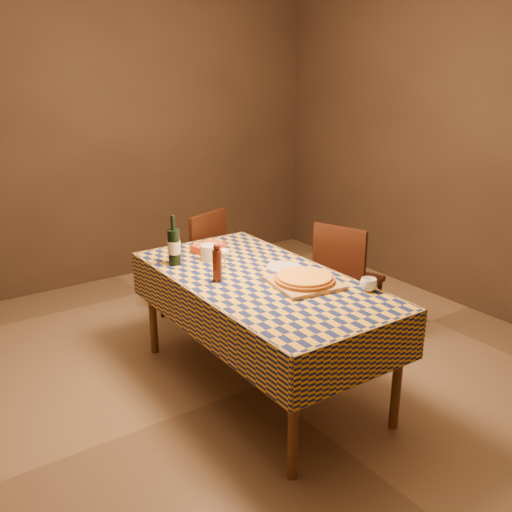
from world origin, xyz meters
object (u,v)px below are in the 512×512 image
(dining_table, at_px, (260,289))
(chair_far, at_px, (198,259))
(pizza, at_px, (304,278))
(bowl, at_px, (298,278))
(cutting_board, at_px, (304,283))
(wine_bottle, at_px, (174,246))
(white_plate, at_px, (284,267))
(chair_right, at_px, (345,275))

(dining_table, xyz_separation_m, chair_far, (0.20, 1.17, -0.17))
(pizza, bearing_deg, bowl, 86.29)
(pizza, height_order, bowl, pizza)
(bowl, bearing_deg, chair_far, 88.17)
(cutting_board, bearing_deg, bowl, 86.29)
(cutting_board, relative_size, wine_bottle, 1.13)
(bowl, distance_m, white_plate, 0.25)
(wine_bottle, height_order, chair_far, wine_bottle)
(dining_table, relative_size, white_plate, 8.02)
(wine_bottle, relative_size, chair_far, 0.36)
(cutting_board, relative_size, chair_far, 0.41)
(chair_far, bearing_deg, bowl, -91.83)
(dining_table, xyz_separation_m, wine_bottle, (-0.33, 0.53, 0.20))
(bowl, bearing_deg, wine_bottle, 123.96)
(dining_table, bearing_deg, chair_right, 12.65)
(bowl, xyz_separation_m, chair_right, (0.78, 0.39, -0.27))
(chair_right, bearing_deg, white_plate, -167.85)
(pizza, height_order, chair_right, chair_right)
(bowl, height_order, chair_far, chair_far)
(white_plate, bearing_deg, dining_table, -165.82)
(pizza, distance_m, chair_right, 0.95)
(white_plate, bearing_deg, chair_far, 91.47)
(white_plate, relative_size, chair_far, 0.25)
(chair_right, bearing_deg, wine_bottle, 165.58)
(cutting_board, height_order, wine_bottle, wine_bottle)
(wine_bottle, bearing_deg, chair_far, 50.44)
(pizza, bearing_deg, white_plate, 76.08)
(chair_right, bearing_deg, cutting_board, -149.57)
(dining_table, relative_size, cutting_board, 4.83)
(white_plate, bearing_deg, pizza, -103.92)
(dining_table, xyz_separation_m, white_plate, (0.23, 0.06, 0.08))
(bowl, relative_size, wine_bottle, 0.40)
(cutting_board, relative_size, white_plate, 1.66)
(dining_table, relative_size, chair_right, 1.98)
(wine_bottle, height_order, white_plate, wine_bottle)
(bowl, bearing_deg, chair_right, 26.77)
(dining_table, relative_size, chair_far, 1.98)
(bowl, distance_m, chair_far, 1.38)
(wine_bottle, distance_m, white_plate, 0.74)
(dining_table, distance_m, wine_bottle, 0.66)
(bowl, bearing_deg, pizza, -93.71)
(white_plate, xyz_separation_m, chair_far, (-0.03, 1.11, -0.25))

